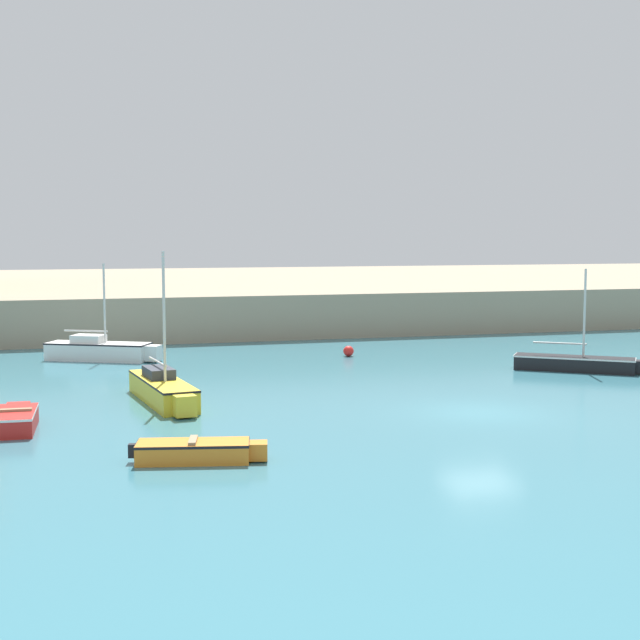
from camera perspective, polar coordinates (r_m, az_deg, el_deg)
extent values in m
plane|color=teal|center=(30.50, 10.22, -5.83)|extent=(200.00, 200.00, 0.00)
cube|color=gray|center=(69.50, -4.46, 1.68)|extent=(120.00, 40.00, 2.54)
cube|color=black|center=(40.35, 15.95, -2.71)|extent=(4.78, 3.84, 0.64)
cube|color=white|center=(40.31, 15.96, -2.31)|extent=(4.83, 3.87, 0.07)
cylinder|color=silver|center=(40.07, 16.57, 0.43)|extent=(0.10, 0.10, 3.82)
cylinder|color=silver|center=(40.28, 15.09, -1.45)|extent=(1.90, 1.37, 0.08)
cube|color=white|center=(43.33, -14.00, -1.97)|extent=(4.98, 3.42, 0.84)
cube|color=white|center=(42.24, -10.63, -2.09)|extent=(0.91, 0.97, 0.71)
cube|color=black|center=(43.28, -14.02, -1.47)|extent=(5.03, 3.45, 0.07)
cylinder|color=silver|center=(42.94, -13.64, 1.04)|extent=(0.10, 0.10, 3.74)
cylinder|color=silver|center=(43.48, -14.76, -0.67)|extent=(2.00, 1.05, 0.08)
cube|color=silver|center=(43.47, -14.60, -1.16)|extent=(1.74, 1.53, 0.36)
cube|color=red|center=(28.79, -19.04, -6.13)|extent=(1.38, 2.64, 0.60)
cube|color=red|center=(30.34, -18.75, -5.53)|extent=(0.73, 0.61, 0.51)
cube|color=white|center=(28.74, -19.06, -5.63)|extent=(1.40, 2.67, 0.07)
cube|color=#997F5B|center=(28.72, -19.07, -5.47)|extent=(1.11, 0.23, 0.08)
cube|color=yellow|center=(32.21, -10.04, -4.49)|extent=(2.04, 5.54, 0.81)
cube|color=yellow|center=(29.36, -8.65, -5.45)|extent=(0.77, 0.66, 0.69)
cube|color=black|center=(32.15, -10.05, -3.84)|extent=(2.06, 5.60, 0.07)
cylinder|color=silver|center=(31.46, -9.95, 0.21)|extent=(0.10, 0.10, 4.56)
cylinder|color=silver|center=(32.71, -10.35, -2.64)|extent=(0.44, 2.42, 0.08)
cube|color=#333842|center=(32.64, -10.29, -3.32)|extent=(1.11, 1.74, 0.36)
cube|color=orange|center=(23.90, -8.12, -8.34)|extent=(3.08, 1.63, 0.53)
cube|color=orange|center=(23.83, -3.98, -8.33)|extent=(0.59, 0.68, 0.45)
cube|color=black|center=(23.84, -8.13, -7.81)|extent=(3.11, 1.65, 0.07)
cube|color=#997F5B|center=(23.82, -8.13, -7.62)|extent=(0.38, 0.94, 0.08)
cube|color=black|center=(24.06, -11.93, -8.19)|extent=(0.24, 0.24, 0.36)
sphere|color=red|center=(43.42, 1.84, -2.00)|extent=(0.51, 0.51, 0.51)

